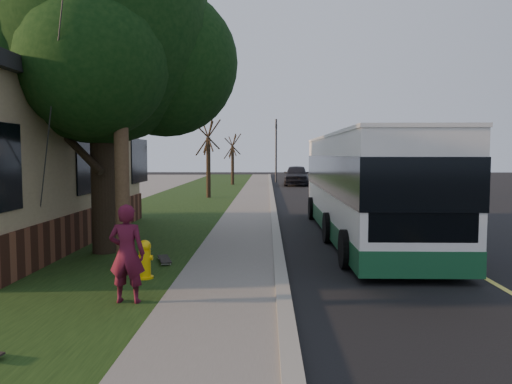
# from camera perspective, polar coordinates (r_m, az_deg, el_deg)

# --- Properties ---
(ground) EXTENTS (120.00, 120.00, 0.00)m
(ground) POSITION_cam_1_polar(r_m,az_deg,el_deg) (9.62, 2.92, -10.31)
(ground) COLOR black
(ground) RESTS_ON ground
(road) EXTENTS (8.00, 80.00, 0.01)m
(road) POSITION_cam_1_polar(r_m,az_deg,el_deg) (19.93, 13.67, -2.81)
(road) COLOR black
(road) RESTS_ON ground
(curb) EXTENTS (0.25, 80.00, 0.12)m
(curb) POSITION_cam_1_polar(r_m,az_deg,el_deg) (19.46, 2.08, -2.70)
(curb) COLOR gray
(curb) RESTS_ON ground
(sidewalk) EXTENTS (2.00, 80.00, 0.08)m
(sidewalk) POSITION_cam_1_polar(r_m,az_deg,el_deg) (19.47, -0.87, -2.75)
(sidewalk) COLOR slate
(sidewalk) RESTS_ON ground
(grass_verge) EXTENTS (5.00, 80.00, 0.07)m
(grass_verge) POSITION_cam_1_polar(r_m,az_deg,el_deg) (19.91, -11.00, -2.69)
(grass_verge) COLOR black
(grass_verge) RESTS_ON ground
(fire_hydrant) EXTENTS (0.32, 0.32, 0.74)m
(fire_hydrant) POSITION_cam_1_polar(r_m,az_deg,el_deg) (9.80, -12.59, -7.55)
(fire_hydrant) COLOR yellow
(fire_hydrant) RESTS_ON grass_verge
(utility_pole) EXTENTS (2.86, 3.21, 9.07)m
(utility_pole) POSITION_cam_1_polar(r_m,az_deg,el_deg) (10.96, -15.39, 15.74)
(utility_pole) COLOR #473321
(utility_pole) RESTS_ON ground
(leafy_tree) EXTENTS (6.30, 6.00, 7.80)m
(leafy_tree) POSITION_cam_1_polar(r_m,az_deg,el_deg) (12.87, -17.09, 16.40)
(leafy_tree) COLOR black
(leafy_tree) RESTS_ON grass_verge
(bare_tree_near) EXTENTS (1.38, 1.21, 4.31)m
(bare_tree_near) POSITION_cam_1_polar(r_m,az_deg,el_deg) (27.50, -5.47, 3.69)
(bare_tree_near) COLOR black
(bare_tree_near) RESTS_ON grass_verge
(bare_tree_far) EXTENTS (1.38, 1.21, 4.03)m
(bare_tree_far) POSITION_cam_1_polar(r_m,az_deg,el_deg) (39.41, -2.70, 3.67)
(bare_tree_far) COLOR black
(bare_tree_far) RESTS_ON grass_verge
(traffic_signal) EXTENTS (0.18, 0.22, 5.50)m
(traffic_signal) POSITION_cam_1_polar(r_m,az_deg,el_deg) (43.32, 2.31, 5.26)
(traffic_signal) COLOR #2D2D30
(traffic_signal) RESTS_ON ground
(transit_bus) EXTENTS (2.55, 11.06, 3.00)m
(transit_bus) POSITION_cam_1_polar(r_m,az_deg,el_deg) (14.82, 12.32, 0.98)
(transit_bus) COLOR silver
(transit_bus) RESTS_ON ground
(skateboarder) EXTENTS (0.59, 0.39, 1.58)m
(skateboarder) POSITION_cam_1_polar(r_m,az_deg,el_deg) (8.23, -14.54, -6.82)
(skateboarder) COLOR #4B0F23
(skateboarder) RESTS_ON grass_verge
(skateboard_main) EXTENTS (0.48, 0.91, 0.08)m
(skateboard_main) POSITION_cam_1_polar(r_m,az_deg,el_deg) (11.22, -10.42, -7.58)
(skateboard_main) COLOR black
(skateboard_main) RESTS_ON grass_verge
(dumpster) EXTENTS (1.94, 1.70, 1.46)m
(dumpster) POSITION_cam_1_polar(r_m,az_deg,el_deg) (20.00, -25.74, -0.88)
(dumpster) COLOR black
(dumpster) RESTS_ON building_lot
(distant_car) EXTENTS (2.23, 4.87, 1.62)m
(distant_car) POSITION_cam_1_polar(r_m,az_deg,el_deg) (39.70, 4.64, 1.94)
(distant_car) COLOR black
(distant_car) RESTS_ON ground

